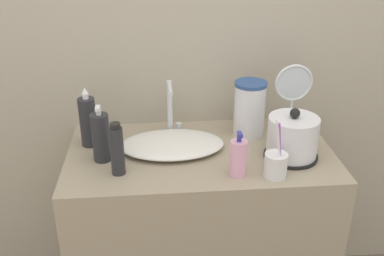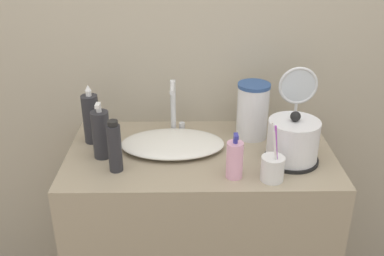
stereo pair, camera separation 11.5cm
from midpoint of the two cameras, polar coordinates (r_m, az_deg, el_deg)
name	(u,v)px [view 1 (the left image)]	position (r m, az deg, el deg)	size (l,w,h in m)	color
wall_back	(193,9)	(1.83, -1.68, 14.81)	(6.00, 0.04, 2.60)	#ADA38E
vanity_counter	(200,237)	(1.94, -0.78, -13.71)	(1.01, 0.55, 0.82)	gray
sink_basin	(172,144)	(1.72, -4.45, -2.10)	(0.40, 0.26, 0.04)	silver
faucet	(171,106)	(1.80, -4.49, 2.77)	(0.06, 0.13, 0.22)	silver
electric_kettle	(292,139)	(1.67, 10.70, -1.41)	(0.20, 0.20, 0.20)	black
toothbrush_cup	(276,164)	(1.55, 8.51, -4.65)	(0.08, 0.08, 0.22)	silver
lotion_bottle	(238,158)	(1.53, 3.76, -3.83)	(0.06, 0.06, 0.17)	#EAA8C6
shampoo_bottle	(88,121)	(1.78, -14.88, 0.80)	(0.06, 0.06, 0.24)	#28282D
mouthwash_bottle	(101,137)	(1.66, -13.44, -1.18)	(0.07, 0.07, 0.22)	#28282D
hand_cream_bottle	(117,150)	(1.56, -11.59, -2.77)	(0.05, 0.05, 0.19)	#28282D
vanity_mirror	(293,97)	(1.81, 10.89, 3.91)	(0.15, 0.11, 0.30)	silver
water_pitcher	(249,109)	(1.80, 5.50, 2.42)	(0.13, 0.13, 0.23)	silver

